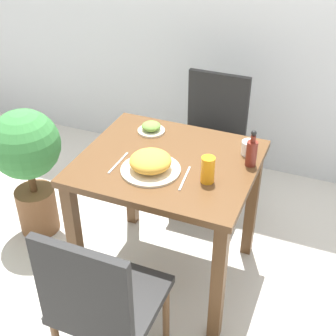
% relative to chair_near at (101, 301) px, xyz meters
% --- Properties ---
extents(ground_plane, '(16.00, 16.00, 0.00)m').
position_rel_chair_near_xyz_m(ground_plane, '(0.00, 0.72, -0.50)').
color(ground_plane, beige).
extents(dining_table, '(0.87, 0.75, 0.76)m').
position_rel_chair_near_xyz_m(dining_table, '(0.00, 0.72, 0.12)').
color(dining_table, brown).
rests_on(dining_table, ground_plane).
extents(chair_near, '(0.42, 0.42, 0.89)m').
position_rel_chair_near_xyz_m(chair_near, '(0.00, 0.00, 0.00)').
color(chair_near, black).
rests_on(chair_near, ground_plane).
extents(chair_far, '(0.42, 0.42, 0.89)m').
position_rel_chair_near_xyz_m(chair_far, '(0.00, 1.46, 0.00)').
color(chair_far, black).
rests_on(chair_far, ground_plane).
extents(food_plate, '(0.29, 0.29, 0.10)m').
position_rel_chair_near_xyz_m(food_plate, '(-0.04, 0.60, 0.30)').
color(food_plate, beige).
rests_on(food_plate, dining_table).
extents(side_plate, '(0.15, 0.15, 0.06)m').
position_rel_chair_near_xyz_m(side_plate, '(-0.19, 0.95, 0.28)').
color(side_plate, beige).
rests_on(side_plate, dining_table).
extents(drink_cup, '(0.07, 0.07, 0.07)m').
position_rel_chair_near_xyz_m(drink_cup, '(0.36, 0.92, 0.30)').
color(drink_cup, white).
rests_on(drink_cup, dining_table).
extents(juice_glass, '(0.06, 0.06, 0.13)m').
position_rel_chair_near_xyz_m(juice_glass, '(0.24, 0.62, 0.32)').
color(juice_glass, orange).
rests_on(juice_glass, dining_table).
extents(sauce_bottle, '(0.05, 0.05, 0.19)m').
position_rel_chair_near_xyz_m(sauce_bottle, '(0.39, 0.83, 0.33)').
color(sauce_bottle, maroon).
rests_on(sauce_bottle, dining_table).
extents(fork_utensil, '(0.01, 0.20, 0.00)m').
position_rel_chair_near_xyz_m(fork_utensil, '(-0.21, 0.60, 0.26)').
color(fork_utensil, silver).
rests_on(fork_utensil, dining_table).
extents(spoon_utensil, '(0.03, 0.20, 0.00)m').
position_rel_chair_near_xyz_m(spoon_utensil, '(0.14, 0.60, 0.26)').
color(spoon_utensil, silver).
rests_on(spoon_utensil, dining_table).
extents(potted_plant_left, '(0.41, 0.41, 0.84)m').
position_rel_chair_near_xyz_m(potted_plant_left, '(-0.90, 0.75, 0.03)').
color(potted_plant_left, brown).
rests_on(potted_plant_left, ground_plane).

